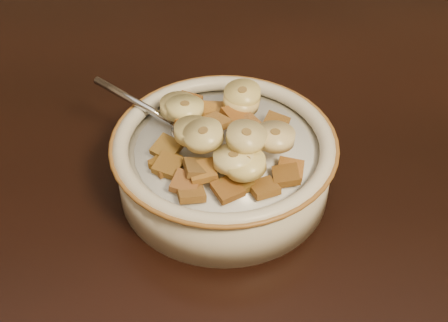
{
  "coord_description": "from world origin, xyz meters",
  "views": [
    {
      "loc": [
        0.03,
        -0.38,
        1.13
      ],
      "look_at": [
        0.04,
        0.0,
        0.78
      ],
      "focal_mm": 50.0,
      "sensor_mm": 36.0,
      "label": 1
    }
  ],
  "objects_px": {
    "chair": "(258,38)",
    "spoon": "(194,134)",
    "table": "(182,203)",
    "cereal_bowl": "(224,168)"
  },
  "relations": [
    {
      "from": "table",
      "to": "spoon",
      "type": "bearing_deg",
      "value": 51.37
    },
    {
      "from": "spoon",
      "to": "cereal_bowl",
      "type": "bearing_deg",
      "value": 90.0
    },
    {
      "from": "chair",
      "to": "spoon",
      "type": "relative_size",
      "value": 22.18
    },
    {
      "from": "spoon",
      "to": "table",
      "type": "bearing_deg",
      "value": -9.51
    },
    {
      "from": "chair",
      "to": "cereal_bowl",
      "type": "height_order",
      "value": "chair"
    },
    {
      "from": "table",
      "to": "chair",
      "type": "xyz_separation_m",
      "value": [
        0.12,
        0.69,
        -0.26
      ]
    },
    {
      "from": "cereal_bowl",
      "to": "spoon",
      "type": "distance_m",
      "value": 0.04
    },
    {
      "from": "chair",
      "to": "spoon",
      "type": "xyz_separation_m",
      "value": [
        -0.1,
        -0.68,
        0.32
      ]
    },
    {
      "from": "cereal_bowl",
      "to": "table",
      "type": "bearing_deg",
      "value": -178.75
    },
    {
      "from": "table",
      "to": "spoon",
      "type": "distance_m",
      "value": 0.07
    }
  ]
}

